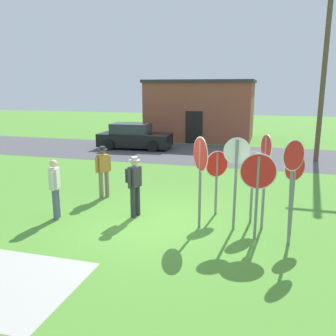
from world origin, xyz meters
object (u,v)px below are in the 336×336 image
Objects in this scene: person_in_dark_shirt at (134,182)px; utility_pole at (324,69)px; stop_sign_leaning_right at (200,166)px; person_holding_notes at (103,168)px; stop_sign_rear_right at (236,169)px; person_in_blue at (55,186)px; stop_sign_low_front at (217,172)px; stop_sign_leaning_left at (292,175)px; stop_sign_far_back at (294,181)px; stop_sign_tallest at (258,181)px; stop_sign_rear_left at (265,167)px; parked_car_on_street at (134,137)px; stop_sign_center_cluster at (253,174)px.

utility_pole is at bearing 58.87° from person_in_dark_shirt.
stop_sign_leaning_right is at bearing -10.70° from person_in_dark_shirt.
stop_sign_leaning_right is at bearing -26.20° from person_holding_notes.
stop_sign_rear_right is 1.39× the size of person_holding_notes.
person_in_blue is (-0.40, -2.18, -0.06)m from person_holding_notes.
stop_sign_leaning_right is 1.29× the size of stop_sign_low_front.
utility_pole is 3.42× the size of stop_sign_leaning_left.
stop_sign_low_front is at bearing 18.97° from person_in_dark_shirt.
stop_sign_tallest is at bearing -148.63° from stop_sign_far_back.
person_holding_notes is (-5.18, 1.38, -0.64)m from stop_sign_rear_left.
utility_pole is 13.73m from person_in_blue.
stop_sign_rear_right is 1.42m from stop_sign_far_back.
stop_sign_rear_left is (7.73, -10.83, 0.96)m from parked_car_on_street.
stop_sign_leaning_left is at bearing -20.65° from person_holding_notes.
stop_sign_far_back reaches higher than parked_car_on_street.
stop_sign_rear_left is 1.47× the size of person_in_blue.
stop_sign_leaning_left is (0.75, -0.10, 0.22)m from stop_sign_tallest.
stop_sign_tallest is 1.23× the size of person_holding_notes.
stop_sign_center_cluster is at bearing 98.59° from stop_sign_tallest.
person_in_blue is (-6.28, -0.62, -0.44)m from stop_sign_far_back.
stop_sign_rear_left is at bearing 22.05° from stop_sign_rear_right.
person_in_blue is at bearing -171.81° from stop_sign_rear_left.
stop_sign_leaning_left reaches higher than stop_sign_rear_left.
stop_sign_rear_left reaches higher than stop_sign_low_front.
stop_sign_low_front is at bearing 150.71° from stop_sign_rear_left.
stop_sign_rear_left is 1.00× the size of stop_sign_leaning_left.
stop_sign_low_front is at bearing -57.57° from parked_car_on_street.
stop_sign_tallest is at bearing -50.90° from stop_sign_low_front.
stop_sign_low_front is at bearing -9.38° from person_holding_notes.
stop_sign_low_front is (6.41, -10.09, 0.59)m from parked_car_on_street.
utility_pole reaches higher than stop_sign_leaning_right.
stop_sign_low_front reaches higher than parked_car_on_street.
parked_car_on_street is at bearing 125.63° from stop_sign_leaning_left.
person_in_blue is at bearing -167.40° from stop_sign_center_cluster.
stop_sign_tallest is (1.44, -0.31, -0.22)m from stop_sign_leaning_right.
utility_pole is 10.59m from stop_sign_far_back.
stop_sign_leaning_left is at bearing -21.71° from stop_sign_rear_right.
stop_sign_rear_right is 4.96m from person_in_blue.
stop_sign_leaning_right is 2.23m from stop_sign_leaning_left.
stop_sign_rear_right is 2.91m from person_in_dark_shirt.
parked_car_on_street is at bearing 125.52° from stop_sign_rear_left.
utility_pole is 3.52× the size of stop_sign_rear_right.
stop_sign_far_back is 6.09m from person_holding_notes.
utility_pole reaches higher than stop_sign_rear_right.
utility_pole is 4.52× the size of stop_sign_low_front.
stop_sign_rear_left is at bearing 127.09° from stop_sign_leaning_left.
stop_sign_rear_right is 1.40m from stop_sign_leaning_left.
stop_sign_rear_left is 1.01m from stop_sign_leaning_left.
stop_sign_leaning_right is at bearing 167.68° from stop_sign_tallest.
stop_sign_rear_right reaches higher than person_in_dark_shirt.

